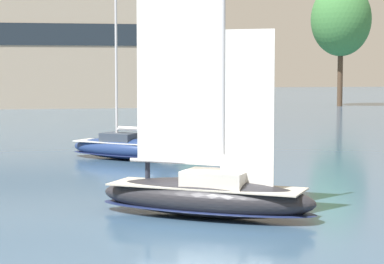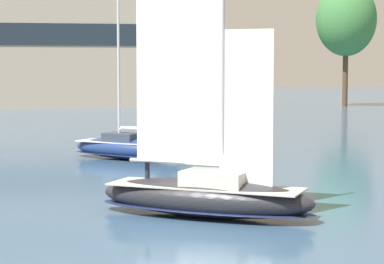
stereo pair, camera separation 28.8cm
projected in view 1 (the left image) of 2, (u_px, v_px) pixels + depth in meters
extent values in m
plane|color=#385675|center=(206.00, 216.00, 29.60)|extent=(400.00, 400.00, 0.00)
cube|color=tan|center=(15.00, 43.00, 113.72)|extent=(43.85, 14.33, 19.63)
cube|color=#1E2833|center=(12.00, 34.00, 106.54)|extent=(39.46, 0.10, 3.14)
cylinder|color=brown|center=(190.00, 85.00, 116.52)|extent=(0.52, 0.52, 6.54)
ellipsoid|color=#336B38|center=(190.00, 51.00, 116.08)|extent=(5.89, 5.89, 7.19)
cylinder|color=#4C3828|center=(340.00, 73.00, 116.22)|extent=(0.83, 0.83, 10.32)
ellipsoid|color=#3D7A3D|center=(341.00, 19.00, 115.52)|extent=(9.29, 9.29, 11.36)
ellipsoid|color=#232328|center=(206.00, 198.00, 29.54)|extent=(8.84, 6.82, 1.51)
ellipsoid|color=#19234C|center=(206.00, 208.00, 29.58)|extent=(8.93, 6.89, 0.18)
cube|color=#BCB7A8|center=(206.00, 186.00, 29.50)|extent=(7.73, 5.91, 0.06)
cube|color=beige|center=(216.00, 178.00, 29.31)|extent=(3.03, 2.79, 0.62)
cylinder|color=silver|center=(223.00, 44.00, 28.77)|extent=(0.18, 0.18, 11.10)
cylinder|color=silver|center=(176.00, 162.00, 29.90)|extent=(3.47, 2.25, 0.15)
cube|color=white|center=(179.00, 47.00, 29.46)|extent=(3.13, 1.98, 9.10)
cube|color=white|center=(249.00, 109.00, 28.58)|extent=(1.67, 1.06, 6.10)
cylinder|color=#232838|center=(148.00, 171.00, 30.72)|extent=(0.28, 0.28, 0.85)
cylinder|color=#1E4CA5|center=(148.00, 153.00, 30.66)|extent=(0.47, 0.47, 0.65)
sphere|color=tan|center=(147.00, 142.00, 30.62)|extent=(0.24, 0.24, 0.24)
ellipsoid|color=navy|center=(125.00, 149.00, 48.28)|extent=(7.63, 6.87, 1.37)
ellipsoid|color=#19234C|center=(125.00, 154.00, 48.31)|extent=(7.71, 6.94, 0.16)
cube|color=silver|center=(125.00, 142.00, 48.24)|extent=(6.66, 5.98, 0.06)
cube|color=#333D4C|center=(120.00, 137.00, 48.41)|extent=(2.74, 2.65, 0.56)
cylinder|color=silver|center=(116.00, 64.00, 48.13)|extent=(0.16, 0.16, 10.06)
cylinder|color=silver|center=(140.00, 130.00, 47.60)|extent=(2.87, 2.42, 0.14)
cylinder|color=white|center=(140.00, 129.00, 47.60)|extent=(2.65, 2.25, 0.22)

